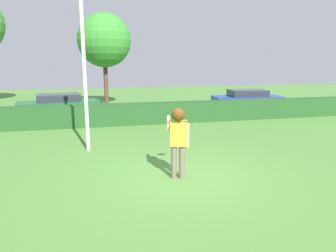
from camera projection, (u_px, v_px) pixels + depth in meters
ground_plane at (181, 177)px, 7.97m from camera, size 60.00×60.00×0.00m
person at (178, 134)px, 7.71m from camera, size 0.55×0.80×1.78m
frisbee at (182, 121)px, 8.35m from camera, size 0.27×0.27×0.10m
lamppost at (82, 30)px, 9.67m from camera, size 0.24×0.24×7.06m
hedge_row at (137, 114)px, 14.93m from camera, size 29.72×0.90×0.98m
parked_car_green at (59, 104)px, 16.84m from camera, size 4.40×2.30×1.25m
parked_car_blue at (247, 99)px, 19.46m from camera, size 4.36×2.18×1.25m
oak_tree at (104, 41)px, 20.40m from camera, size 3.48×3.48×6.07m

